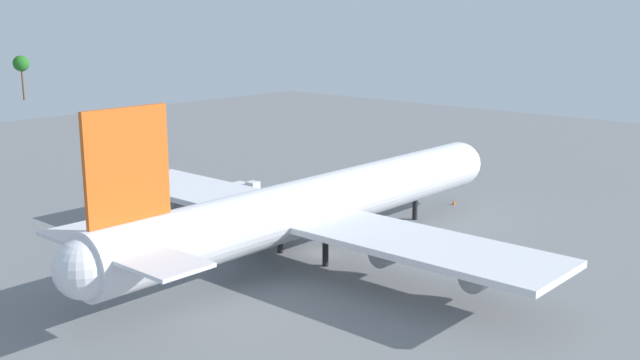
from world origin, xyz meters
The scene contains 6 objects.
ground_plane centered at (0.00, 0.00, 0.00)m, with size 270.56×270.56×0.00m, color slate.
cargo_airplane centered at (-0.30, 0.00, 6.06)m, with size 67.64×62.29×19.78m.
cargo_loader centered at (-1.19, 29.26, 1.17)m, with size 4.61×3.91×2.47m.
maintenance_van centered at (4.25, 22.15, 1.09)m, with size 4.86×3.72×2.22m.
baggage_tug centered at (14.87, 28.71, 1.05)m, with size 2.35×4.66×2.04m.
safety_cone_nose centered at (30.44, 0.30, 0.36)m, with size 0.51×0.51×0.73m, color orange.
Camera 1 is at (-62.87, -55.89, 27.76)m, focal length 41.59 mm.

